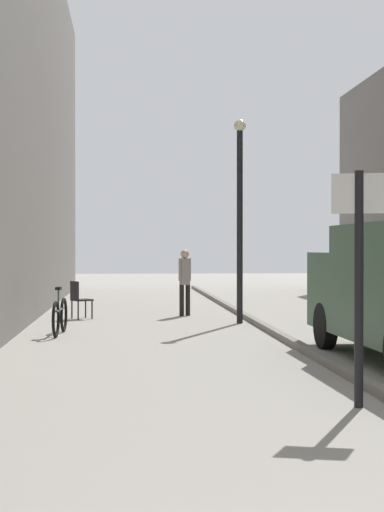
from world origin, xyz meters
TOP-DOWN VIEW (x-y plane):
  - ground_plane at (0.00, 12.00)m, footprint 80.00×80.00m
  - kerb_strip at (1.58, 12.00)m, footprint 0.16×40.00m
  - pedestrian_main_foreground at (0.12, 17.92)m, footprint 0.33×0.25m
  - street_sign_post at (1.13, 6.24)m, footprint 0.59×0.18m
  - lamp_post at (1.24, 15.80)m, footprint 0.28×0.28m
  - bicycle_leaning at (-2.75, 13.76)m, footprint 0.18×1.77m
  - cafe_chair_near_window at (-2.58, 17.27)m, footprint 0.60×0.60m

SIDE VIEW (x-z plane):
  - ground_plane at x=0.00m, z-range 0.00..0.00m
  - kerb_strip at x=1.58m, z-range 0.00..0.12m
  - bicycle_leaning at x=-2.75m, z-range -0.11..0.87m
  - cafe_chair_near_window at x=-2.58m, z-range 0.08..1.02m
  - pedestrian_main_foreground at x=0.12m, z-range 0.13..1.85m
  - street_sign_post at x=1.13m, z-range 0.25..2.85m
  - lamp_post at x=1.24m, z-range 0.34..5.10m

